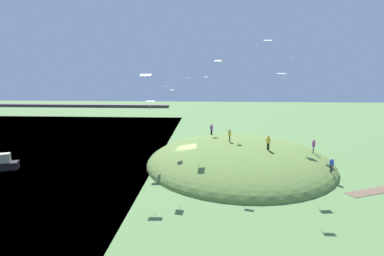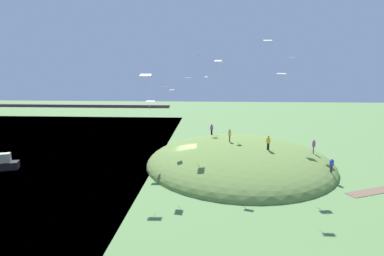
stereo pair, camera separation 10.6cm
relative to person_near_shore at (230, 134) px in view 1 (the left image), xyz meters
name	(u,v)px [view 1 (the left image)]	position (x,y,z in m)	size (l,w,h in m)	color
ground_plane	(187,163)	(-5.65, -1.29, -3.82)	(160.00, 160.00, 0.00)	#5D8548
grass_hill	(238,162)	(1.23, -0.50, -3.82)	(24.31, 27.43, 5.50)	olive
bridge_deck_far	(77,106)	(-34.05, 31.44, -0.11)	(43.79, 1.80, 0.70)	brown
person_near_shore	(230,134)	(0.00, 0.00, 0.00)	(0.44, 0.44, 1.73)	#2F3626
person_with_child	(332,163)	(10.89, -7.06, -1.80)	(0.62, 0.62, 1.60)	#3B302E
person_watching_kites	(268,141)	(4.49, -3.50, -0.12)	(0.58, 0.58, 1.80)	black
person_on_hilltop	(314,145)	(10.56, -1.65, -0.96)	(0.48, 0.48, 1.77)	navy
person_walking_path	(212,128)	(-2.37, 7.92, -0.74)	(0.64, 0.64, 1.72)	black
kite_0	(218,61)	(-1.81, -4.51, 9.37)	(0.96, 0.80, 1.31)	white
kite_1	(285,79)	(7.52, 2.57, 7.16)	(1.29, 1.11, 1.66)	#F4E3CE
kite_2	(146,75)	(-9.54, -7.85, 7.84)	(1.23, 0.87, 1.53)	white
kite_3	(281,74)	(5.20, -5.60, 7.93)	(1.16, 0.91, 1.61)	white
kite_4	(166,87)	(-7.40, -7.45, 6.62)	(0.75, 1.05, 1.48)	white
kite_5	(201,56)	(-4.31, 12.62, 10.61)	(1.21, 1.36, 1.75)	white
kite_6	(292,58)	(8.79, 4.87, 10.06)	(1.23, 1.37, 1.41)	white
kite_7	(172,90)	(-7.61, -0.62, 5.76)	(0.73, 0.94, 1.24)	#F5D9D2
kite_8	(188,78)	(-5.46, -1.87, 7.34)	(0.84, 1.13, 1.69)	white
kite_9	(222,63)	(-0.98, 6.60, 9.37)	(0.88, 0.91, 1.97)	white
kite_10	(268,41)	(3.34, -6.74, 11.43)	(0.90, 0.62, 1.29)	white
kite_11	(150,102)	(-10.12, -2.41, 4.48)	(1.10, 0.81, 1.28)	white
kite_12	(206,77)	(-3.36, 11.89, 7.10)	(0.79, 0.74, 1.10)	white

